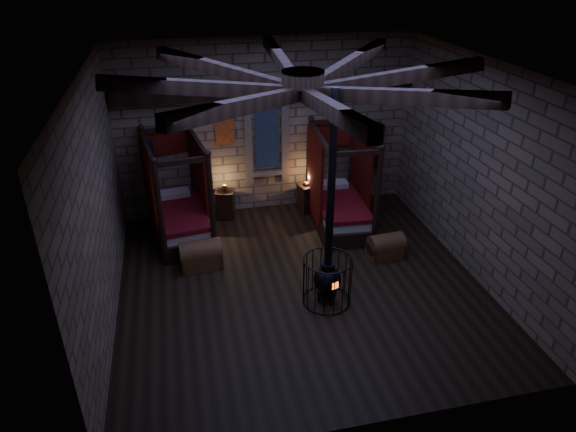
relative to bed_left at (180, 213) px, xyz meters
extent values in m
cube|color=black|center=(2.22, -2.48, -0.57)|extent=(7.00, 7.00, 0.01)
cube|color=#847054|center=(2.22, 1.02, 1.53)|extent=(7.00, 0.02, 4.20)
cube|color=#847054|center=(2.22, -5.98, 1.53)|extent=(7.00, 0.02, 4.20)
cube|color=#847054|center=(-1.28, -2.48, 1.53)|extent=(0.02, 7.00, 4.20)
cube|color=#847054|center=(5.72, -2.48, 1.53)|extent=(0.02, 7.00, 4.20)
cube|color=black|center=(2.22, -2.48, 3.63)|extent=(7.00, 7.00, 0.01)
cube|color=black|center=(2.22, 0.84, 2.48)|extent=(6.86, 0.35, 0.30)
cylinder|color=black|center=(2.22, -2.48, 3.48)|extent=(0.70, 0.70, 0.25)
cube|color=black|center=(2.22, 0.97, 1.33)|extent=(0.55, 0.04, 1.60)
cube|color=maroon|center=(1.22, 0.98, 1.53)|extent=(0.45, 0.03, 0.65)
cube|color=black|center=(-0.58, 0.86, 0.88)|extent=(0.30, 0.10, 1.15)
cube|color=black|center=(5.02, 0.86, 0.88)|extent=(0.30, 0.10, 1.15)
cube|color=black|center=(0.01, -0.09, -0.38)|extent=(1.42, 2.31, 0.38)
cube|color=beige|center=(0.01, -0.09, -0.09)|extent=(1.27, 2.13, 0.23)
cube|color=maroon|center=(0.01, -0.09, 0.06)|extent=(1.34, 2.18, 0.10)
cube|color=beige|center=(-0.10, 0.70, 0.16)|extent=(0.77, 0.46, 0.15)
cube|color=#611008|center=(-0.14, 0.98, 1.37)|extent=(1.15, 0.21, 0.57)
cylinder|color=black|center=(-0.36, -1.19, 0.58)|extent=(0.11, 0.11, 2.30)
cylinder|color=black|center=(-0.65, 0.88, 0.58)|extent=(0.11, 0.11, 2.30)
cylinder|color=black|center=(0.67, -1.05, 0.58)|extent=(0.11, 0.11, 2.30)
cylinder|color=black|center=(0.39, 1.02, 0.58)|extent=(0.11, 0.11, 2.30)
cube|color=#611008|center=(-0.58, 0.15, 0.63)|extent=(0.28, 1.56, 2.04)
cube|color=#611008|center=(0.52, 0.30, 0.63)|extent=(0.28, 1.56, 2.04)
cube|color=black|center=(3.69, -0.40, -0.38)|extent=(1.28, 2.25, 0.38)
cube|color=beige|center=(3.69, -0.40, -0.09)|extent=(1.14, 2.08, 0.23)
cube|color=maroon|center=(3.69, -0.40, 0.06)|extent=(1.21, 2.12, 0.10)
cube|color=beige|center=(3.74, 0.39, 0.16)|extent=(0.76, 0.42, 0.15)
cube|color=#611008|center=(3.76, 0.67, 1.37)|extent=(1.15, 0.13, 0.58)
cylinder|color=black|center=(3.09, -1.41, 0.58)|extent=(0.12, 0.12, 2.30)
cylinder|color=black|center=(3.24, 0.68, 0.58)|extent=(0.12, 0.12, 2.30)
cylinder|color=black|center=(4.14, -1.48, 0.58)|extent=(0.12, 0.12, 2.30)
cylinder|color=black|center=(4.28, 0.61, 0.58)|extent=(0.12, 0.12, 2.30)
cube|color=#611008|center=(3.15, -0.05, 0.64)|extent=(0.17, 1.57, 2.04)
cube|color=#611008|center=(4.26, -0.13, 0.64)|extent=(0.17, 1.57, 2.04)
cube|color=brown|center=(0.35, -1.43, -0.39)|extent=(0.87, 0.56, 0.35)
cylinder|color=brown|center=(0.35, -1.43, -0.22)|extent=(0.87, 0.56, 0.52)
cube|color=#A88333|center=(-0.04, -1.45, -0.39)|extent=(0.08, 0.54, 0.37)
cube|color=#A88333|center=(0.74, -1.41, -0.39)|extent=(0.08, 0.54, 0.37)
cube|color=brown|center=(4.25, -1.90, -0.41)|extent=(0.77, 0.51, 0.31)
cylinder|color=brown|center=(4.25, -1.90, -0.26)|extent=(0.77, 0.51, 0.45)
cube|color=#A88333|center=(3.91, -1.93, -0.41)|extent=(0.08, 0.47, 0.33)
cube|color=#A88333|center=(4.59, -1.88, -0.41)|extent=(0.08, 0.47, 0.33)
cube|color=black|center=(1.11, 0.63, -0.23)|extent=(0.49, 0.48, 0.68)
cube|color=black|center=(1.11, 0.63, 0.13)|extent=(0.54, 0.53, 0.04)
cylinder|color=#A88333|center=(1.11, 0.63, 0.23)|extent=(0.10, 0.10, 0.16)
cube|color=black|center=(3.14, 0.53, -0.23)|extent=(0.50, 0.48, 0.68)
cube|color=black|center=(3.14, 0.53, 0.13)|extent=(0.54, 0.53, 0.04)
cube|color=brown|center=(3.14, 0.53, 0.19)|extent=(0.20, 0.17, 0.05)
cylinder|color=black|center=(2.57, -3.15, -0.37)|extent=(0.37, 0.37, 0.09)
sphere|color=black|center=(2.57, -3.15, -0.06)|extent=(0.52, 0.52, 0.52)
cylinder|color=black|center=(2.57, -3.15, 0.22)|extent=(0.26, 0.26, 0.13)
cube|color=#FF5914|center=(2.65, -3.38, -0.06)|extent=(0.13, 0.06, 0.13)
cylinder|color=black|center=(2.57, -3.15, 1.87)|extent=(0.14, 0.14, 3.22)
torus|color=black|center=(2.57, -3.15, -0.53)|extent=(0.91, 0.91, 0.03)
torus|color=black|center=(2.57, -3.15, 0.35)|extent=(0.91, 0.91, 0.03)
camera|label=1|loc=(0.15, -10.61, 5.41)|focal=32.00mm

